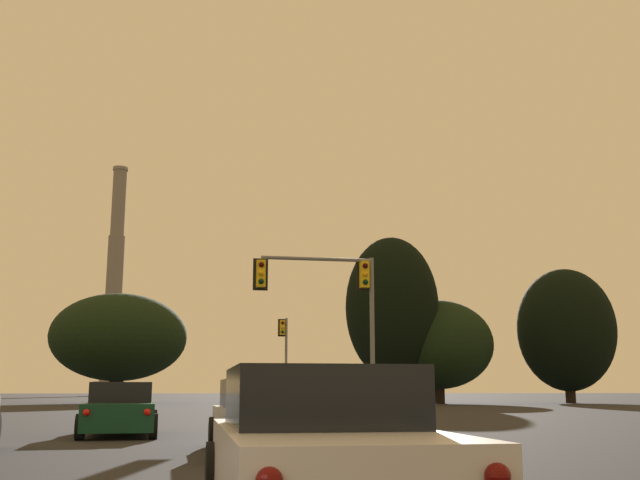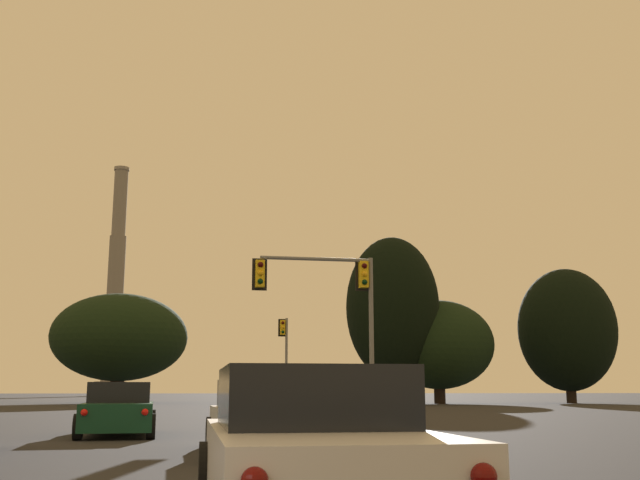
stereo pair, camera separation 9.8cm
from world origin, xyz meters
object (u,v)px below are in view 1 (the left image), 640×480
object	(u,v)px
sedan_right_lane_second	(265,418)
traffic_light_far_right	(284,349)
traffic_light_overhead_right	(334,295)
smokestack	(113,303)
sedan_right_lane_third	(320,450)
sedan_center_lane_front	(121,410)

from	to	relation	value
sedan_right_lane_second	traffic_light_far_right	size ratio (longest dim) A/B	0.76
traffic_light_far_right	traffic_light_overhead_right	bearing A→B (deg)	-92.72
traffic_light_far_right	smokestack	bearing A→B (deg)	101.59
sedan_right_lane_third	sedan_center_lane_front	bearing A→B (deg)	101.59
sedan_right_lane_third	sedan_right_lane_second	size ratio (longest dim) A/B	0.99
smokestack	sedan_right_lane_third	bearing A→B (deg)	-83.66
traffic_light_overhead_right	traffic_light_far_right	bearing A→B (deg)	87.28
sedan_center_lane_front	smokestack	size ratio (longest dim) A/B	0.10
sedan_right_lane_second	smokestack	size ratio (longest dim) A/B	0.10
sedan_right_lane_third	smokestack	xyz separation A→B (m)	(-17.62, 158.48, 18.92)
sedan_right_lane_third	traffic_light_overhead_right	distance (m)	22.19
sedan_center_lane_front	smokestack	distance (m)	145.77
sedan_center_lane_front	traffic_light_overhead_right	size ratio (longest dim) A/B	0.75
sedan_right_lane_third	traffic_light_overhead_right	world-z (taller)	traffic_light_overhead_right
traffic_light_far_right	smokestack	xyz separation A→B (m)	(-23.06, 112.44, 15.49)
traffic_light_overhead_right	smokestack	distance (m)	139.63
sedan_right_lane_third	sedan_right_lane_second	world-z (taller)	same
traffic_light_far_right	traffic_light_overhead_right	world-z (taller)	traffic_light_overhead_right
sedan_right_lane_second	traffic_light_overhead_right	size ratio (longest dim) A/B	0.75
smokestack	traffic_light_overhead_right	bearing A→B (deg)	-80.93
sedan_right_lane_second	traffic_light_far_right	bearing A→B (deg)	80.84
sedan_right_lane_third	sedan_right_lane_second	distance (m)	8.11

